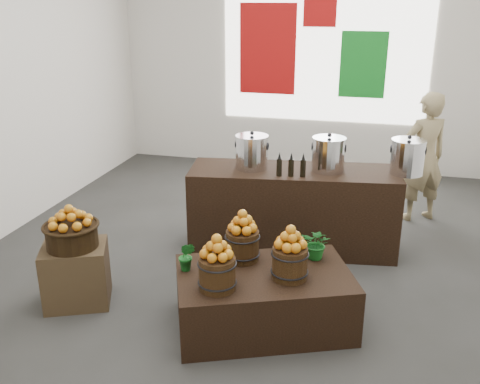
% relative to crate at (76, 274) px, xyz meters
% --- Properties ---
extents(ground, '(7.00, 7.00, 0.00)m').
position_rel_crate_xyz_m(ground, '(1.38, 1.29, -0.28)').
color(ground, '#343331').
rests_on(ground, ground).
extents(back_wall, '(6.00, 0.04, 4.00)m').
position_rel_crate_xyz_m(back_wall, '(1.38, 4.79, 1.72)').
color(back_wall, silver).
rests_on(back_wall, ground).
extents(back_opening, '(3.20, 0.02, 2.40)m').
position_rel_crate_xyz_m(back_opening, '(1.68, 4.77, 1.72)').
color(back_opening, white).
rests_on(back_opening, back_wall).
extents(deco_red_left, '(0.90, 0.04, 1.40)m').
position_rel_crate_xyz_m(deco_red_left, '(0.78, 4.76, 1.62)').
color(deco_red_left, '#AA0D0D').
rests_on(deco_red_left, back_wall).
extents(deco_green_right, '(0.70, 0.04, 1.00)m').
position_rel_crate_xyz_m(deco_green_right, '(2.28, 4.76, 1.42)').
color(deco_green_right, '#137D21').
rests_on(deco_green_right, back_wall).
extents(deco_red_upper, '(0.50, 0.04, 0.50)m').
position_rel_crate_xyz_m(deco_red_upper, '(1.58, 4.76, 2.22)').
color(deco_red_upper, '#AA0D0D').
rests_on(deco_red_upper, back_wall).
extents(crate, '(0.71, 0.65, 0.57)m').
position_rel_crate_xyz_m(crate, '(0.00, 0.00, 0.00)').
color(crate, '#4E3D24').
rests_on(crate, ground).
extents(wicker_basket, '(0.45, 0.45, 0.21)m').
position_rel_crate_xyz_m(wicker_basket, '(0.00, 0.00, 0.39)').
color(wicker_basket, black).
rests_on(wicker_basket, crate).
extents(apples_in_basket, '(0.35, 0.35, 0.19)m').
position_rel_crate_xyz_m(apples_in_basket, '(0.00, 0.00, 0.59)').
color(apples_in_basket, '#951104').
rests_on(apples_in_basket, wicker_basket).
extents(display_table, '(1.68, 1.38, 0.50)m').
position_rel_crate_xyz_m(display_table, '(1.74, 0.07, -0.03)').
color(display_table, black).
rests_on(display_table, ground).
extents(apple_bucket_front_left, '(0.29, 0.29, 0.27)m').
position_rel_crate_xyz_m(apple_bucket_front_left, '(1.44, -0.27, 0.35)').
color(apple_bucket_front_left, '#37230F').
rests_on(apple_bucket_front_left, display_table).
extents(apples_in_bucket_front_left, '(0.22, 0.22, 0.20)m').
position_rel_crate_xyz_m(apples_in_bucket_front_left, '(1.44, -0.27, 0.58)').
color(apples_in_bucket_front_left, '#951104').
rests_on(apples_in_bucket_front_left, apple_bucket_front_left).
extents(apple_bucket_front_right, '(0.29, 0.29, 0.27)m').
position_rel_crate_xyz_m(apple_bucket_front_right, '(1.96, 0.04, 0.35)').
color(apple_bucket_front_right, '#37230F').
rests_on(apple_bucket_front_right, display_table).
extents(apples_in_bucket_front_right, '(0.22, 0.22, 0.20)m').
position_rel_crate_xyz_m(apples_in_bucket_front_right, '(1.96, 0.04, 0.58)').
color(apples_in_bucket_front_right, '#951104').
rests_on(apples_in_bucket_front_right, apple_bucket_front_right).
extents(apple_bucket_rear, '(0.29, 0.29, 0.27)m').
position_rel_crate_xyz_m(apple_bucket_rear, '(1.50, 0.26, 0.35)').
color(apple_bucket_rear, '#37230F').
rests_on(apple_bucket_rear, display_table).
extents(apples_in_bucket_rear, '(0.22, 0.22, 0.20)m').
position_rel_crate_xyz_m(apples_in_bucket_rear, '(1.50, 0.26, 0.58)').
color(apples_in_bucket_rear, '#951104').
rests_on(apples_in_bucket_rear, apple_bucket_rear).
extents(herb_garnish_right, '(0.30, 0.28, 0.29)m').
position_rel_crate_xyz_m(herb_garnish_right, '(2.13, 0.44, 0.36)').
color(herb_garnish_right, '#125619').
rests_on(herb_garnish_right, display_table).
extents(herb_garnish_left, '(0.16, 0.13, 0.27)m').
position_rel_crate_xyz_m(herb_garnish_left, '(1.10, -0.05, 0.35)').
color(herb_garnish_left, '#125619').
rests_on(herb_garnish_left, display_table).
extents(counter, '(2.33, 1.02, 0.92)m').
position_rel_crate_xyz_m(counter, '(1.73, 1.65, 0.18)').
color(counter, black).
rests_on(counter, ground).
extents(stock_pot_left, '(0.35, 0.35, 0.35)m').
position_rel_crate_xyz_m(stock_pot_left, '(1.27, 1.58, 0.81)').
color(stock_pot_left, silver).
rests_on(stock_pot_left, counter).
extents(stock_pot_center, '(0.35, 0.35, 0.35)m').
position_rel_crate_xyz_m(stock_pot_center, '(2.08, 1.70, 0.81)').
color(stock_pot_center, silver).
rests_on(stock_pot_center, counter).
extents(stock_pot_right, '(0.35, 0.35, 0.35)m').
position_rel_crate_xyz_m(stock_pot_right, '(2.89, 1.81, 0.81)').
color(stock_pot_right, silver).
rests_on(stock_pot_right, counter).
extents(oil_cruets, '(0.25, 0.09, 0.26)m').
position_rel_crate_xyz_m(oil_cruets, '(1.76, 1.43, 0.76)').
color(oil_cruets, black).
rests_on(oil_cruets, counter).
extents(shopper, '(0.71, 0.63, 1.63)m').
position_rel_crate_xyz_m(shopper, '(3.15, 2.88, 0.53)').
color(shopper, '#8C7C56').
rests_on(shopper, ground).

